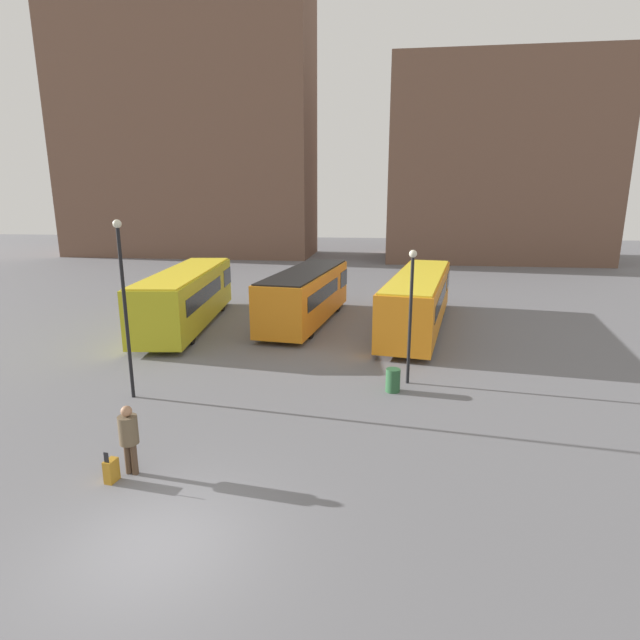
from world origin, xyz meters
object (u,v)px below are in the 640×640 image
suitcase (111,470)px  bus_0 (187,295)px  traveler (129,434)px  lamp_post_0 (124,297)px  lamp_post_1 (411,306)px  bus_1 (306,294)px  trash_bin (393,380)px  bus_2 (419,298)px

suitcase → bus_0: bearing=22.8°
traveler → suitcase: size_ratio=2.17×
suitcase → lamp_post_0: 6.44m
bus_0 → lamp_post_1: bearing=-129.4°
bus_0 → bus_1: bearing=-82.8°
bus_1 → traveler: 16.44m
bus_0 → lamp_post_0: bearing=-175.6°
trash_bin → bus_1: bearing=115.4°
bus_2 → suitcase: 18.29m
bus_1 → trash_bin: bearing=-147.6°
suitcase → traveler: bearing=-28.9°
bus_2 → lamp_post_0: size_ratio=2.08×
bus_0 → bus_1: (6.29, 1.56, -0.06)m
lamp_post_0 → trash_bin: bearing=10.7°
bus_0 → bus_2: 12.46m
bus_1 → lamp_post_1: (5.27, -8.98, 1.40)m
bus_0 → lamp_post_0: size_ratio=1.93×
bus_1 → lamp_post_0: bearing=166.6°
bus_0 → lamp_post_1: (11.56, -7.43, 1.33)m
bus_0 → traveler: size_ratio=6.45×
bus_2 → traveler: 17.74m
lamp_post_1 → trash_bin: 2.78m
bus_1 → trash_bin: (4.71, -9.90, -1.16)m
bus_2 → bus_0: bearing=104.5°
bus_2 → lamp_post_1: bearing=-176.1°
lamp_post_1 → traveler: bearing=-134.3°
bus_0 → bus_2: bearing=-91.8°
suitcase → lamp_post_0: lamp_post_0 is taller
bus_2 → suitcase: size_ratio=15.05×
bus_2 → lamp_post_1: size_ratio=2.54×
traveler → bus_2: bearing=-19.1°
bus_2 → traveler: bus_2 is taller
bus_1 → suitcase: 16.93m
traveler → lamp_post_1: lamp_post_1 is taller
bus_0 → lamp_post_0: 10.42m
bus_1 → lamp_post_0: (-4.31, -11.61, 1.98)m
bus_2 → lamp_post_1: 8.64m
traveler → lamp_post_0: size_ratio=0.30×
bus_1 → trash_bin: size_ratio=12.28×
bus_0 → lamp_post_0: lamp_post_0 is taller
traveler → trash_bin: (6.60, 6.42, -0.66)m
bus_0 → lamp_post_1: size_ratio=2.36×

